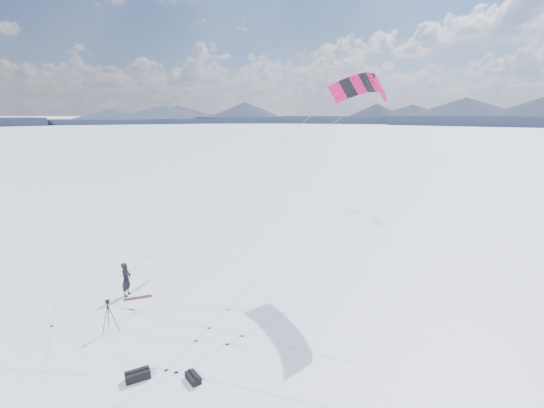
{
  "coord_description": "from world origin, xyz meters",
  "views": [
    {
      "loc": [
        6.56,
        -14.04,
        9.07
      ],
      "look_at": [
        6.23,
        6.6,
        4.23
      ],
      "focal_mm": 26.0,
      "sensor_mm": 36.0,
      "label": 1
    }
  ],
  "objects_px": {
    "tripod": "(108,311)",
    "gear_bag_b": "(193,378)",
    "snowkiter": "(128,295)",
    "gear_bag_a": "(138,375)",
    "snowboard": "(138,298)"
  },
  "relations": [
    {
      "from": "tripod",
      "to": "gear_bag_b",
      "type": "xyz_separation_m",
      "value": [
        4.19,
        -3.11,
        -0.8
      ]
    },
    {
      "from": "tripod",
      "to": "snowkiter",
      "type": "bearing_deg",
      "value": 96.62
    },
    {
      "from": "snowkiter",
      "to": "gear_bag_b",
      "type": "distance_m",
      "value": 8.0
    },
    {
      "from": "snowkiter",
      "to": "gear_bag_a",
      "type": "distance_m",
      "value": 6.98
    },
    {
      "from": "snowboard",
      "to": "gear_bag_a",
      "type": "xyz_separation_m",
      "value": [
        2.13,
        -6.1,
        0.15
      ]
    },
    {
      "from": "tripod",
      "to": "gear_bag_b",
      "type": "height_order",
      "value": "tripod"
    },
    {
      "from": "snowboard",
      "to": "tripod",
      "type": "bearing_deg",
      "value": -113.45
    },
    {
      "from": "tripod",
      "to": "gear_bag_b",
      "type": "distance_m",
      "value": 5.28
    },
    {
      "from": "gear_bag_a",
      "to": "gear_bag_b",
      "type": "bearing_deg",
      "value": -31.22
    },
    {
      "from": "snowkiter",
      "to": "tripod",
      "type": "relative_size",
      "value": 1.21
    },
    {
      "from": "snowkiter",
      "to": "gear_bag_b",
      "type": "relative_size",
      "value": 2.38
    },
    {
      "from": "snowkiter",
      "to": "snowboard",
      "type": "xyz_separation_m",
      "value": [
        0.63,
        -0.31,
        0.02
      ]
    },
    {
      "from": "snowkiter",
      "to": "tripod",
      "type": "height_order",
      "value": "tripod"
    },
    {
      "from": "snowkiter",
      "to": "snowboard",
      "type": "height_order",
      "value": "snowkiter"
    },
    {
      "from": "tripod",
      "to": "snowboard",
      "type": "bearing_deg",
      "value": 85.69
    }
  ]
}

